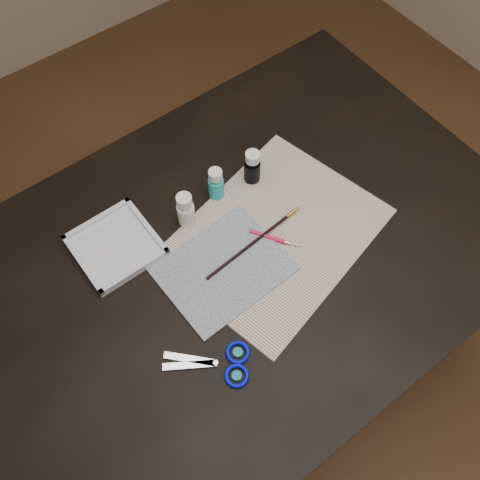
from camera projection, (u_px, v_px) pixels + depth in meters
ground at (240, 354)px, 1.87m from camera, size 3.50×3.50×0.02m
table at (240, 313)px, 1.54m from camera, size 1.30×0.90×0.75m
paper at (275, 235)px, 1.23m from camera, size 0.55×0.46×0.00m
canvas at (223, 269)px, 1.19m from camera, size 0.28×0.22×0.00m
paint_bottle_white at (186, 210)px, 1.21m from camera, size 0.05×0.05×0.10m
paint_bottle_cyan at (216, 183)px, 1.25m from camera, size 0.04×0.04×0.09m
paint_bottle_navy at (252, 167)px, 1.27m from camera, size 0.04×0.04×0.10m
paintbrush at (256, 241)px, 1.21m from camera, size 0.29×0.03×0.01m
craft_knife at (276, 239)px, 1.22m from camera, size 0.08×0.11×0.01m
scissors at (207, 366)px, 1.08m from camera, size 0.22×0.19×0.01m
palette_tray at (116, 245)px, 1.21m from camera, size 0.18×0.18×0.02m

